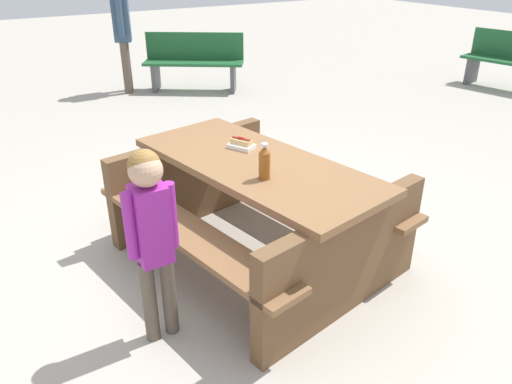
{
  "coord_description": "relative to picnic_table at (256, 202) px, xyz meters",
  "views": [
    {
      "loc": [
        -2.53,
        1.59,
        2.02
      ],
      "look_at": [
        0.0,
        0.0,
        0.52
      ],
      "focal_mm": 34.6,
      "sensor_mm": 36.0,
      "label": 1
    }
  ],
  "objects": [
    {
      "name": "hotdog_tray",
      "position": [
        0.25,
        -0.04,
        0.34
      ],
      "size": [
        0.21,
        0.18,
        0.08
      ],
      "color": "white",
      "rests_on": "picnic_table"
    },
    {
      "name": "park_bench_near",
      "position": [
        4.45,
        -1.68,
        0.0
      ],
      "size": [
        1.18,
        1.46,
        0.85
      ],
      "color": "#1E592D",
      "rests_on": "ground"
    },
    {
      "name": "bystander_adult",
      "position": [
        4.9,
        -0.75,
        0.62
      ],
      "size": [
        0.39,
        0.31,
        1.67
      ],
      "color": "brown",
      "rests_on": "ground"
    },
    {
      "name": "ground_plane",
      "position": [
        0.0,
        0.0,
        -0.44
      ],
      "size": [
        30.0,
        30.0,
        0.0
      ],
      "primitive_type": "plane",
      "color": "#ADA599",
      "rests_on": "ground"
    },
    {
      "name": "child_in_coat",
      "position": [
        -0.38,
        0.88,
        0.29
      ],
      "size": [
        0.18,
        0.28,
        1.14
      ],
      "color": "brown",
      "rests_on": "ground"
    },
    {
      "name": "soda_bottle",
      "position": [
        -0.25,
        0.1,
        0.41
      ],
      "size": [
        0.07,
        0.07,
        0.23
      ],
      "color": "brown",
      "rests_on": "picnic_table"
    },
    {
      "name": "picnic_table",
      "position": [
        0.0,
        0.0,
        0.0
      ],
      "size": [
        2.01,
        1.69,
        0.75
      ],
      "color": "brown",
      "rests_on": "ground"
    }
  ]
}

